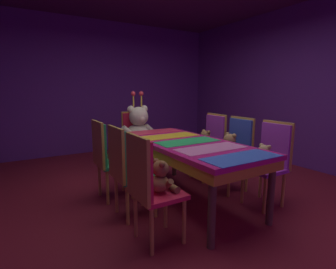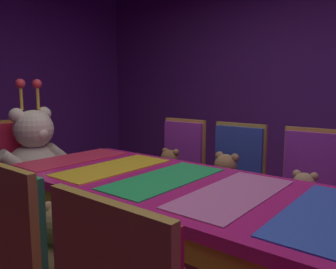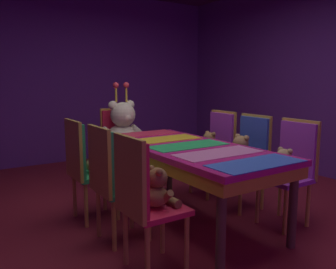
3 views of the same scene
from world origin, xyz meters
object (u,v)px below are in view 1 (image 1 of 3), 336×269
object	(u,v)px
chair_right_0	(272,155)
chair_right_2	(212,140)
chair_left_0	(146,180)
banquet_table	(188,149)
teddy_left_1	(137,161)
chair_left_1	(124,164)
chair_left_2	(105,153)
teddy_right_1	(229,147)
teddy_right_0	(263,158)
teddy_right_2	(205,141)
king_teddy_bear	(139,128)
teddy_left_2	(116,152)
throne_chair	(135,134)
teddy_left_0	(161,178)
chair_right_1	(237,146)

from	to	relation	value
chair_right_0	chair_right_2	bearing A→B (deg)	-90.59
chair_left_0	banquet_table	bearing A→B (deg)	34.37
teddy_left_1	chair_left_1	bearing A→B (deg)	-180.00
chair_left_2	teddy_right_1	world-z (taller)	chair_left_2
chair_left_0	teddy_right_1	size ratio (longest dim) A/B	2.82
chair_left_1	chair_left_2	distance (m)	0.56
chair_left_1	chair_right_2	bearing A→B (deg)	17.79
teddy_right_0	teddy_right_2	world-z (taller)	teddy_right_2
teddy_left_1	king_teddy_bear	world-z (taller)	king_teddy_bear
teddy_left_2	throne_chair	world-z (taller)	throne_chair
chair_right_0	teddy_left_0	bearing A→B (deg)	0.40
chair_left_2	throne_chair	size ratio (longest dim) A/B	1.00
teddy_left_0	teddy_left_2	bearing A→B (deg)	90.35
chair_left_0	chair_right_2	size ratio (longest dim) A/B	1.00
teddy_right_2	throne_chair	size ratio (longest dim) A/B	0.32
teddy_left_0	chair_right_2	distance (m)	1.86
banquet_table	teddy_right_2	xyz separation A→B (m)	(0.68, 0.52, -0.07)
teddy_left_0	throne_chair	size ratio (longest dim) A/B	0.32
chair_right_0	teddy_right_2	xyz separation A→B (m)	(-0.13, 1.07, -0.01)
teddy_left_2	chair_right_1	bearing A→B (deg)	-20.85
chair_left_0	chair_right_2	bearing A→B (deg)	33.25
chair_left_1	teddy_left_2	world-z (taller)	chair_left_1
teddy_right_1	chair_right_2	distance (m)	0.56
throne_chair	chair_left_1	bearing A→B (deg)	-27.66
teddy_right_1	teddy_left_0	bearing A→B (deg)	22.32
chair_left_0	teddy_right_1	xyz separation A→B (m)	(1.49, 0.55, 0.00)
chair_right_0	king_teddy_bear	size ratio (longest dim) A/B	1.14
teddy_right_0	throne_chair	xyz separation A→B (m)	(-0.67, 2.10, 0.02)
chair_right_2	teddy_left_1	bearing A→B (deg)	19.42
chair_right_0	chair_left_1	bearing A→B (deg)	-18.63
chair_right_0	teddy_right_1	distance (m)	0.56
chair_left_2	teddy_right_0	distance (m)	1.87
banquet_table	throne_chair	bearing A→B (deg)	90.00
teddy_left_0	chair_right_2	world-z (taller)	chair_right_2
chair_left_0	chair_left_1	xyz separation A→B (m)	(0.02, 0.56, 0.00)
king_teddy_bear	chair_right_0	bearing A→B (deg)	22.79
chair_right_0	teddy_right_0	world-z (taller)	chair_right_0
teddy_left_0	king_teddy_bear	bearing A→B (deg)	70.56
chair_right_2	teddy_left_2	bearing A→B (deg)	-1.36
chair_left_1	king_teddy_bear	xyz separation A→B (m)	(0.81, 1.38, 0.14)
chair_right_2	teddy_right_2	size ratio (longest dim) A/B	3.14
chair_right_1	teddy_left_1	bearing A→B (deg)	-0.31
banquet_table	chair_left_1	xyz separation A→B (m)	(-0.81, -0.01, -0.06)
teddy_right_0	teddy_right_1	distance (m)	0.54
teddy_left_0	chair_left_2	xyz separation A→B (m)	(-0.15, 1.12, 0.01)
chair_left_0	teddy_right_2	world-z (taller)	chair_left_0
chair_left_2	banquet_table	bearing A→B (deg)	-33.42
chair_left_1	throne_chair	world-z (taller)	same
teddy_left_0	teddy_right_1	bearing A→B (deg)	22.32
king_teddy_bear	throne_chair	bearing A→B (deg)	180.00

